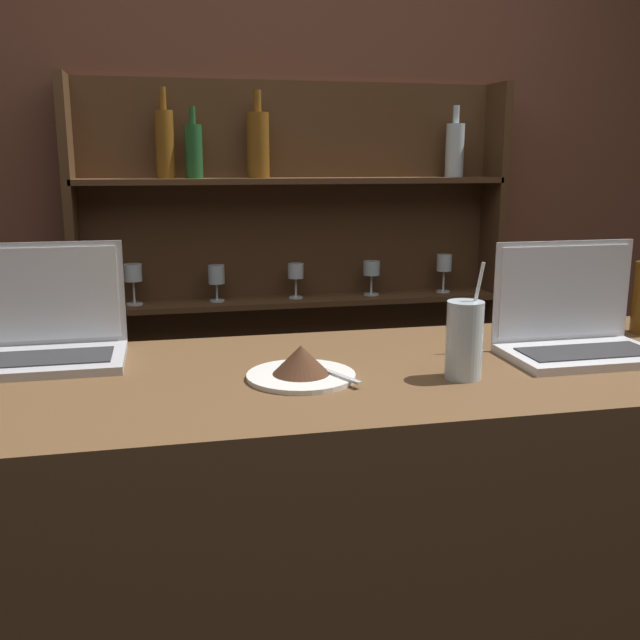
{
  "coord_description": "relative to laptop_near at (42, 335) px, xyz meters",
  "views": [
    {
      "loc": [
        -0.39,
        -1.04,
        1.46
      ],
      "look_at": [
        -0.08,
        0.37,
        1.14
      ],
      "focal_mm": 40.0,
      "sensor_mm": 36.0,
      "label": 1
    }
  ],
  "objects": [
    {
      "name": "bar_counter",
      "position": [
        0.66,
        -0.21,
        -0.58
      ],
      "size": [
        1.84,
        0.67,
        1.04
      ],
      "color": "brown",
      "rests_on": "ground_plane"
    },
    {
      "name": "back_wall",
      "position": [
        0.66,
        1.07,
        0.26
      ],
      "size": [
        7.0,
        0.06,
        2.7
      ],
      "color": "brown",
      "rests_on": "ground_plane"
    },
    {
      "name": "back_shelf",
      "position": [
        0.73,
        0.99,
        -0.17
      ],
      "size": [
        1.56,
        0.18,
        1.74
      ],
      "color": "#472D19",
      "rests_on": "ground_plane"
    },
    {
      "name": "laptop_near",
      "position": [
        0.0,
        0.0,
        0.0
      ],
      "size": [
        0.35,
        0.23,
        0.25
      ],
      "color": "#ADADB2",
      "rests_on": "bar_counter"
    },
    {
      "name": "laptop_far",
      "position": [
        1.15,
        -0.2,
        0.0
      ],
      "size": [
        0.34,
        0.21,
        0.25
      ],
      "color": "silver",
      "rests_on": "bar_counter"
    },
    {
      "name": "cake_plate",
      "position": [
        0.52,
        -0.25,
        -0.03
      ],
      "size": [
        0.22,
        0.22,
        0.07
      ],
      "color": "silver",
      "rests_on": "bar_counter"
    },
    {
      "name": "water_glass",
      "position": [
        0.84,
        -0.32,
        0.02
      ],
      "size": [
        0.07,
        0.07,
        0.23
      ],
      "color": "silver",
      "rests_on": "bar_counter"
    }
  ]
}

